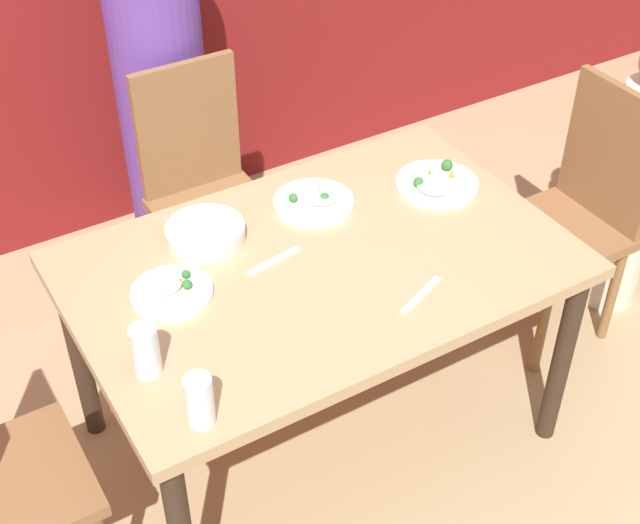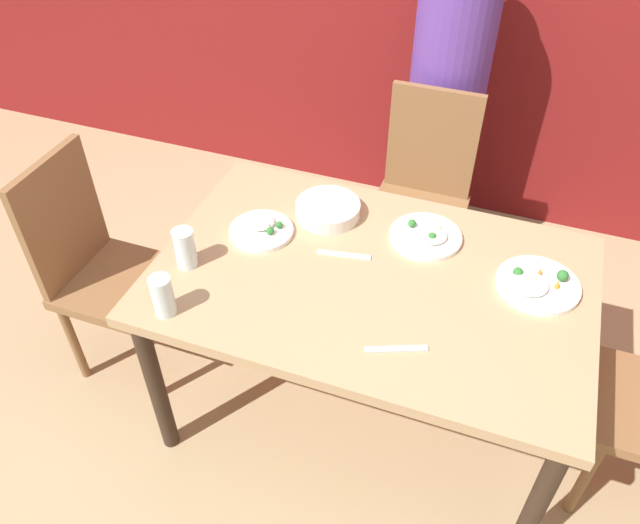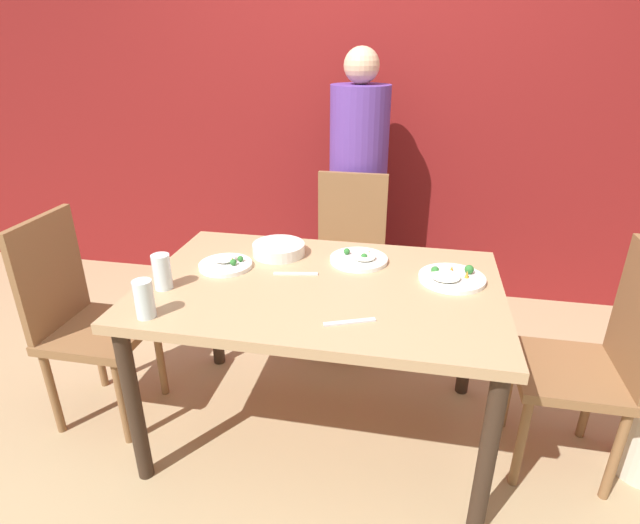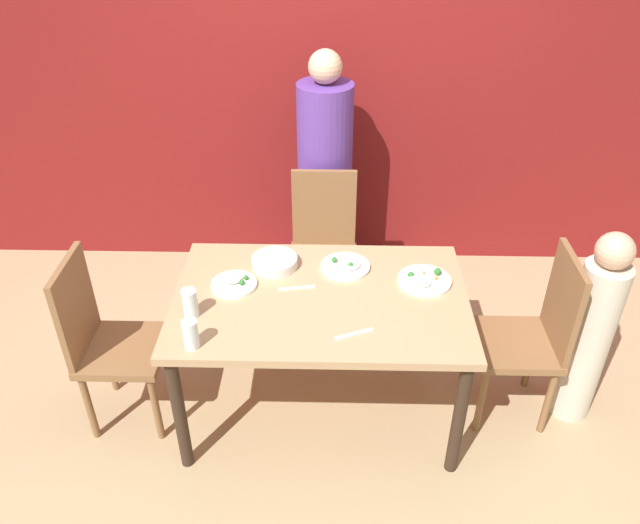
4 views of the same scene
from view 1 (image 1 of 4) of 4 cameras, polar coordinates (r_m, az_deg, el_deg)
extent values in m
plane|color=tan|center=(3.02, -0.01, -10.67)|extent=(10.00, 10.00, 0.00)
cube|color=tan|center=(2.52, -0.02, -0.20)|extent=(1.39, 0.90, 0.04)
cylinder|color=#332319|center=(2.86, 15.23, -5.98)|extent=(0.06, 0.06, 0.69)
cylinder|color=#332319|center=(2.87, -15.18, -5.70)|extent=(0.06, 0.06, 0.69)
cylinder|color=#332319|center=(3.29, 6.01, 2.20)|extent=(0.06, 0.06, 0.69)
cube|color=brown|center=(3.20, -6.71, 3.01)|extent=(0.40, 0.40, 0.04)
cube|color=brown|center=(3.20, -8.51, 8.52)|extent=(0.38, 0.03, 0.49)
cylinder|color=brown|center=(3.17, -7.80, -2.72)|extent=(0.04, 0.04, 0.41)
cylinder|color=brown|center=(3.28, -2.57, -0.77)|extent=(0.04, 0.04, 0.41)
cylinder|color=brown|center=(3.41, -10.12, 0.46)|extent=(0.04, 0.04, 0.41)
cylinder|color=brown|center=(3.51, -5.18, 2.19)|extent=(0.04, 0.04, 0.41)
cube|color=brown|center=(3.20, 14.90, 1.77)|extent=(0.40, 0.40, 0.04)
cube|color=brown|center=(3.17, 18.12, 6.60)|extent=(0.03, 0.38, 0.49)
cylinder|color=brown|center=(3.33, 10.30, -0.73)|extent=(0.04, 0.04, 0.41)
cylinder|color=brown|center=(3.16, 14.05, -4.01)|extent=(0.04, 0.04, 0.41)
cylinder|color=brown|center=(3.52, 14.45, 1.05)|extent=(0.04, 0.04, 0.41)
cylinder|color=brown|center=(3.36, 18.20, -1.94)|extent=(0.04, 0.04, 0.41)
cube|color=brown|center=(2.46, -19.33, -13.47)|extent=(0.40, 0.40, 0.04)
cylinder|color=brown|center=(2.75, -15.92, -12.76)|extent=(0.04, 0.04, 0.41)
cylinder|color=#5B3893|center=(3.39, -10.05, 9.95)|extent=(0.33, 0.33, 1.38)
cylinder|color=beige|center=(3.41, 19.22, 3.80)|extent=(0.22, 0.22, 0.91)
cylinder|color=silver|center=(2.58, -7.34, 1.83)|extent=(0.23, 0.23, 0.05)
cylinder|color=#BC5123|center=(2.57, -7.38, 2.23)|extent=(0.20, 0.20, 0.01)
cylinder|color=white|center=(2.82, 7.49, 4.97)|extent=(0.26, 0.26, 0.02)
ellipsoid|color=white|center=(2.78, 7.39, 4.89)|extent=(0.12, 0.12, 0.02)
sphere|color=#2D702D|center=(2.78, 6.32, 5.10)|extent=(0.03, 0.03, 0.03)
cone|color=orange|center=(2.83, 7.05, 5.73)|extent=(0.02, 0.02, 0.03)
sphere|color=#2D702D|center=(2.87, 8.14, 6.16)|extent=(0.04, 0.04, 0.04)
cone|color=orange|center=(2.84, 8.46, 5.65)|extent=(0.02, 0.02, 0.03)
cylinder|color=white|center=(2.71, -0.42, 3.81)|extent=(0.25, 0.25, 0.02)
ellipsoid|color=white|center=(2.71, 0.09, 4.22)|extent=(0.10, 0.10, 0.02)
sphere|color=#2D702D|center=(2.70, -1.73, 4.13)|extent=(0.03, 0.03, 0.03)
sphere|color=#2D702D|center=(2.69, 0.29, 4.15)|extent=(0.03, 0.03, 0.03)
cone|color=orange|center=(2.74, -0.05, 4.76)|extent=(0.02, 0.02, 0.02)
cylinder|color=white|center=(2.42, -9.46, -1.98)|extent=(0.22, 0.22, 0.02)
ellipsoid|color=white|center=(2.42, -9.94, -1.39)|extent=(0.10, 0.10, 0.02)
cone|color=orange|center=(2.41, -8.95, -1.24)|extent=(0.02, 0.02, 0.03)
sphere|color=#2D702D|center=(2.44, -8.57, -0.78)|extent=(0.02, 0.02, 0.02)
sphere|color=#2D702D|center=(2.40, -8.50, -1.43)|extent=(0.03, 0.03, 0.03)
cylinder|color=silver|center=(2.05, -7.73, -8.77)|extent=(0.07, 0.07, 0.14)
cylinder|color=silver|center=(2.18, -11.11, -5.59)|extent=(0.07, 0.07, 0.14)
cube|color=silver|center=(2.40, 6.48, -2.12)|extent=(0.17, 0.09, 0.01)
cube|color=silver|center=(2.50, -2.95, 0.09)|extent=(0.18, 0.05, 0.01)
camera|label=2|loc=(1.38, 50.82, 17.51)|focal=35.00mm
camera|label=3|loc=(1.51, 50.72, -5.05)|focal=28.00mm
camera|label=4|loc=(1.27, 97.09, 6.03)|focal=35.00mm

